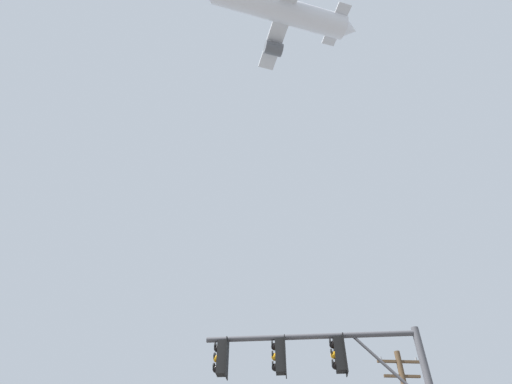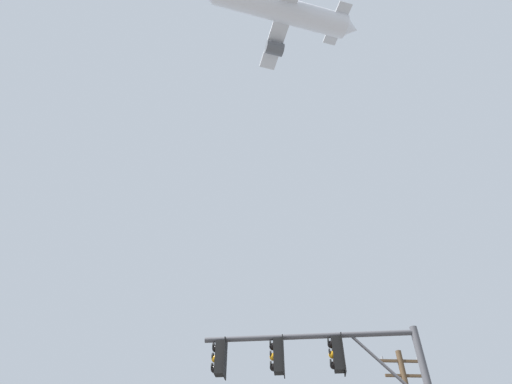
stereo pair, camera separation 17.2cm
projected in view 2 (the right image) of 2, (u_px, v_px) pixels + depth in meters
The scene contains 2 objects.
signal_pole_near at pixel (334, 381), 10.82m from camera, with size 5.88×1.07×6.01m.
airplane at pixel (281, 10), 53.69m from camera, with size 21.70×16.76×5.93m.
Camera 2 is at (0.54, -3.19, 1.17)m, focal length 29.26 mm.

